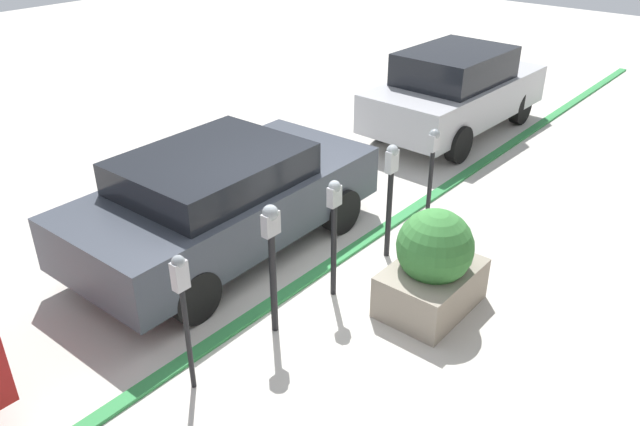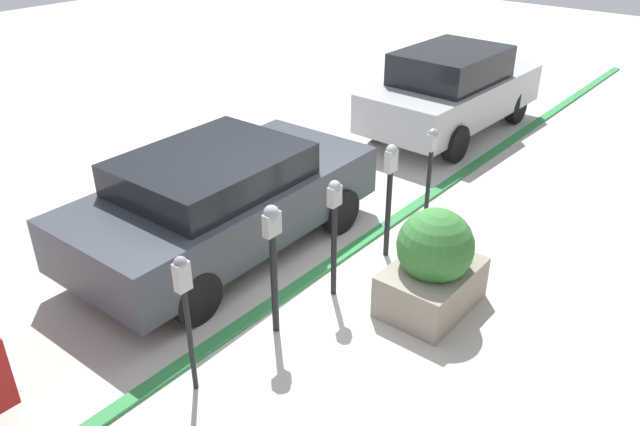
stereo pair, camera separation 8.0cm
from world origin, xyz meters
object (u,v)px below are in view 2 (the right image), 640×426
parking_meter_nearest (185,297)px  parking_meter_fourth (390,183)px  parking_meter_farthest (431,160)px  parked_car_middle (222,198)px  parked_car_rear (452,90)px  parking_meter_middle (334,220)px  planter_box (433,265)px  parking_meter_second (273,247)px

parking_meter_nearest → parking_meter_fourth: size_ratio=0.96×
parking_meter_farthest → parked_car_middle: (-2.16, 1.73, -0.27)m
parked_car_middle → parked_car_rear: parked_car_rear is taller
parking_meter_middle → parking_meter_fourth: parking_meter_fourth is taller
parked_car_middle → planter_box: bearing=-78.8°
parking_meter_nearest → parking_meter_fourth: parking_meter_fourth is taller
parking_meter_nearest → parking_meter_farthest: (4.12, -0.08, -0.05)m
parking_meter_fourth → planter_box: size_ratio=1.26×
parking_meter_middle → planter_box: bearing=-63.2°
planter_box → parked_car_middle: parked_car_middle is taller
parking_meter_fourth → parking_meter_farthest: (0.97, -0.01, -0.02)m
parking_meter_middle → parked_car_middle: parking_meter_middle is taller
parking_meter_middle → parking_meter_fourth: size_ratio=0.96×
parking_meter_fourth → parked_car_rear: size_ratio=0.38×
parking_meter_second → parked_car_rear: size_ratio=0.37×
parking_meter_nearest → parking_meter_middle: parking_meter_nearest is taller
parking_meter_second → parking_meter_fourth: 2.02m
parking_meter_nearest → parked_car_middle: (1.95, 1.65, -0.32)m
parking_meter_farthest → parking_meter_fourth: bearing=179.6°
parking_meter_farthest → planter_box: bearing=-147.6°
parking_meter_nearest → parking_meter_fourth: (3.15, -0.07, -0.03)m
parking_meter_nearest → parking_meter_second: bearing=-0.4°
parking_meter_farthest → parked_car_rear: bearing=24.2°
parking_meter_second → planter_box: 1.85m
planter_box → parked_car_middle: 2.80m
parking_meter_middle → parked_car_middle: (-0.09, 1.73, -0.24)m
parking_meter_nearest → planter_box: size_ratio=1.22×
parking_meter_middle → parking_meter_farthest: parking_meter_middle is taller
parking_meter_middle → parking_meter_farthest: bearing=-0.1°
parking_meter_middle → parking_meter_second: bearing=175.9°
parking_meter_nearest → parking_meter_fourth: bearing=-1.3°
parking_meter_second → parked_car_rear: (6.52, 1.51, -0.23)m
parking_meter_fourth → parking_meter_nearest: bearing=178.7°
parking_meter_second → parking_meter_farthest: parking_meter_second is taller
parking_meter_farthest → planter_box: size_ratio=1.19×
parking_meter_fourth → parking_meter_farthest: parking_meter_fourth is taller
parking_meter_farthest → parked_car_middle: bearing=141.3°
parking_meter_nearest → parking_meter_middle: bearing=-2.1°
parking_meter_second → parking_meter_fourth: bearing=-1.8°
parking_meter_nearest → parked_car_rear: 7.80m
parking_meter_nearest → parking_meter_farthest: size_ratio=1.02×
parking_meter_middle → parking_meter_fourth: 1.10m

